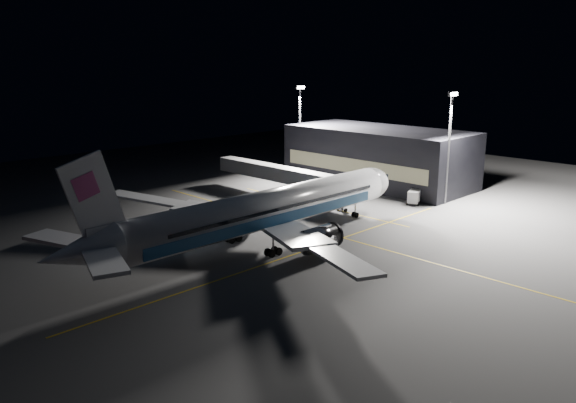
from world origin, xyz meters
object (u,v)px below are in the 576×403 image
(jet_bridge, at_px, (287,175))
(floodlight_mast_north, at_px, (300,123))
(service_truck, at_px, (415,196))
(safety_cone_b, at_px, (187,228))
(airliner, at_px, (262,211))
(safety_cone_c, at_px, (208,229))
(floodlight_mast_south, at_px, (449,138))
(baggage_tug, at_px, (174,230))
(safety_cone_a, at_px, (250,225))

(jet_bridge, distance_m, floodlight_mast_north, 24.06)
(service_truck, distance_m, safety_cone_b, 43.55)
(jet_bridge, bearing_deg, airliner, -141.96)
(airliner, xyz_separation_m, safety_cone_c, (-1.24, 11.41, -4.85))
(floodlight_mast_south, height_order, baggage_tug, floodlight_mast_south)
(baggage_tug, xyz_separation_m, safety_cone_c, (4.84, -2.18, -0.48))
(floodlight_mast_north, relative_size, safety_cone_b, 32.38)
(jet_bridge, relative_size, baggage_tug, 14.25)
(service_truck, distance_m, safety_cone_c, 40.66)
(service_truck, relative_size, safety_cone_c, 8.71)
(jet_bridge, bearing_deg, safety_cone_c, -164.70)
(service_truck, bearing_deg, safety_cone_b, 135.96)
(baggage_tug, bearing_deg, safety_cone_c, -22.37)
(jet_bridge, distance_m, service_truck, 24.59)
(jet_bridge, bearing_deg, floodlight_mast_south, -53.21)
(baggage_tug, distance_m, safety_cone_a, 12.27)
(service_truck, height_order, safety_cone_c, service_truck)
(baggage_tug, height_order, safety_cone_a, baggage_tug)
(safety_cone_b, relative_size, safety_cone_c, 1.03)
(safety_cone_a, bearing_deg, floodlight_mast_south, -22.31)
(airliner, height_order, floodlight_mast_south, floodlight_mast_south)
(floodlight_mast_north, bearing_deg, safety_cone_c, -154.06)
(service_truck, bearing_deg, floodlight_mast_south, -70.04)
(jet_bridge, bearing_deg, floodlight_mast_north, 37.74)
(jet_bridge, xyz_separation_m, baggage_tug, (-29.15, -4.47, -3.79))
(floodlight_mast_south, relative_size, safety_cone_b, 32.38)
(airliner, relative_size, jet_bridge, 1.79)
(safety_cone_c, bearing_deg, airliner, -83.82)
(floodlight_mast_south, height_order, safety_cone_c, floodlight_mast_south)
(airliner, distance_m, jet_bridge, 29.31)
(baggage_tug, xyz_separation_m, safety_cone_b, (2.71, 0.41, -0.47))
(floodlight_mast_north, xyz_separation_m, service_truck, (-3.87, -33.80, -11.00))
(baggage_tug, bearing_deg, floodlight_mast_north, 23.24)
(floodlight_mast_south, distance_m, service_truck, 12.39)
(floodlight_mast_north, bearing_deg, baggage_tug, -158.68)
(floodlight_mast_south, height_order, safety_cone_b, floodlight_mast_south)
(floodlight_mast_south, distance_m, safety_cone_a, 40.65)
(safety_cone_b, bearing_deg, safety_cone_c, -50.69)
(baggage_tug, bearing_deg, safety_cone_a, -21.50)
(floodlight_mast_south, relative_size, safety_cone_c, 33.47)
(floodlight_mast_south, relative_size, baggage_tug, 8.58)
(baggage_tug, bearing_deg, jet_bridge, 10.63)
(safety_cone_a, relative_size, safety_cone_c, 0.84)
(floodlight_mast_south, bearing_deg, floodlight_mast_north, 90.00)
(safety_cone_a, bearing_deg, baggage_tug, 156.59)
(airliner, distance_m, baggage_tug, 15.51)
(floodlight_mast_north, relative_size, safety_cone_c, 33.47)
(safety_cone_c, bearing_deg, jet_bridge, 15.30)
(floodlight_mast_south, distance_m, safety_cone_b, 50.20)
(jet_bridge, distance_m, safety_cone_b, 27.08)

